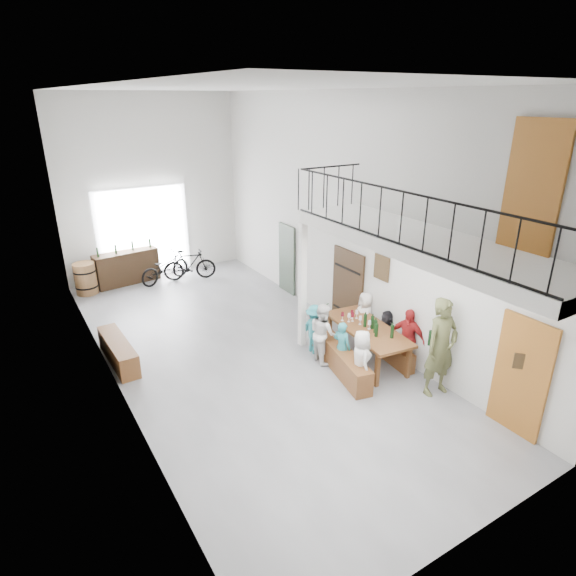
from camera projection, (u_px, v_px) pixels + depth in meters
floor at (243, 350)px, 10.88m from camera, size 12.00×12.00×0.00m
room_walls at (237, 193)px, 9.56m from camera, size 12.00×12.00×12.00m
gateway_portal at (144, 233)px, 14.86m from camera, size 2.80×0.08×2.80m
right_wall_decor at (396, 281)px, 10.07m from camera, size 0.07×8.28×5.07m
balcony at (421, 245)px, 8.26m from camera, size 1.52×5.62×4.00m
tasting_table at (368, 331)px, 10.22m from camera, size 1.15×2.29×0.79m
bench_inner at (340, 358)px, 10.03m from camera, size 0.84×2.29×0.52m
bench_wall at (384, 346)px, 10.60m from camera, size 0.44×1.87×0.43m
tableware at (366, 322)px, 10.13m from camera, size 0.43×1.24×0.35m
side_bench at (118, 351)px, 10.31m from camera, size 0.46×1.85×0.52m
oak_barrel at (86, 279)px, 13.85m from camera, size 0.63×0.63×0.92m
serving_counter at (127, 267)px, 14.63m from camera, size 1.94×0.75×1.00m
counter_bottles at (124, 247)px, 14.38m from camera, size 1.64×0.24×0.28m
guest_left_a at (361, 360)px, 9.30m from camera, size 0.57×0.69×1.22m
guest_left_b at (342, 347)px, 9.87m from camera, size 0.38×0.47×1.12m
guest_left_c at (323, 333)px, 10.23m from camera, size 0.58×0.70×1.33m
guest_left_d at (315, 329)px, 10.61m from camera, size 0.42×0.73×1.14m
guest_right_a at (407, 338)px, 9.98m from camera, size 0.59×0.85×1.34m
guest_right_b at (386, 332)px, 10.63m from camera, size 0.46×0.97×1.01m
guest_right_c at (365, 317)px, 11.08m from camera, size 0.58×0.70×1.22m
host_standing at (441, 347)px, 9.00m from camera, size 0.75×0.52×1.96m
potted_plant at (321, 311)px, 12.33m from camera, size 0.48×0.45×0.44m
bicycle_near at (165, 268)px, 14.75m from camera, size 1.83×1.14×0.91m
bicycle_far at (190, 265)px, 14.91m from camera, size 1.67×0.91×0.96m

